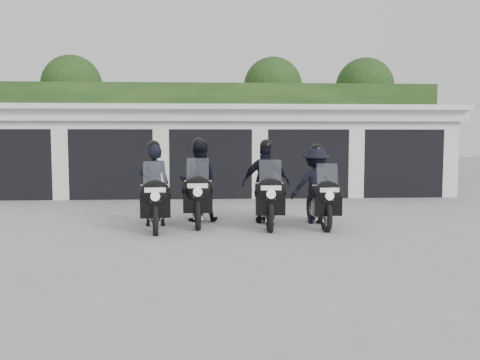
{
  "coord_description": "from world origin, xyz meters",
  "views": [
    {
      "loc": [
        -0.01,
        -10.54,
        1.93
      ],
      "look_at": [
        0.61,
        0.04,
        1.05
      ],
      "focal_mm": 38.0,
      "sensor_mm": 36.0,
      "label": 1
    }
  ],
  "objects": [
    {
      "name": "police_bike_c",
      "position": [
        1.23,
        0.65,
        0.83
      ],
      "size": [
        1.08,
        2.25,
        1.96
      ],
      "rotation": [
        0.0,
        0.0,
        -0.03
      ],
      "color": "black",
      "rests_on": "ground"
    },
    {
      "name": "police_bike_a",
      "position": [
        -1.21,
        0.32,
        0.77
      ],
      "size": [
        0.83,
        2.22,
        1.94
      ],
      "rotation": [
        0.0,
        0.0,
        0.12
      ],
      "color": "black",
      "rests_on": "ground"
    },
    {
      "name": "background_vegetation",
      "position": [
        0.37,
        12.92,
        2.77
      ],
      "size": [
        20.0,
        3.9,
        5.8
      ],
      "color": "#153312",
      "rests_on": "ground"
    },
    {
      "name": "police_bike_b",
      "position": [
        -0.28,
        1.01,
        0.84
      ],
      "size": [
        0.9,
        2.29,
        1.99
      ],
      "rotation": [
        0.0,
        0.0,
        0.01
      ],
      "color": "black",
      "rests_on": "ground"
    },
    {
      "name": "ground",
      "position": [
        0.0,
        0.0,
        0.0
      ],
      "size": [
        80.0,
        80.0,
        0.0
      ],
      "primitive_type": "plane",
      "color": "gray",
      "rests_on": "ground"
    },
    {
      "name": "garage_block",
      "position": [
        -0.0,
        8.06,
        1.42
      ],
      "size": [
        16.4,
        6.8,
        2.96
      ],
      "color": "silver",
      "rests_on": "ground"
    },
    {
      "name": "police_bike_d",
      "position": [
        2.36,
        0.58,
        0.79
      ],
      "size": [
        1.12,
        2.13,
        1.86
      ],
      "rotation": [
        0.0,
        0.0,
        0.02
      ],
      "color": "black",
      "rests_on": "ground"
    }
  ]
}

